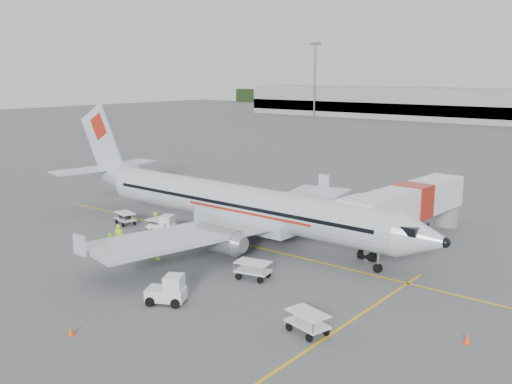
{
  "coord_description": "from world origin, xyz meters",
  "views": [
    {
      "loc": [
        27.96,
        -32.78,
        13.1
      ],
      "look_at": [
        0.0,
        2.0,
        3.8
      ],
      "focal_mm": 40.0,
      "sensor_mm": 36.0,
      "label": 1
    }
  ],
  "objects_px": {
    "aircraft": "(239,178)",
    "belt_loader": "(202,229)",
    "jet_bridge": "(412,213)",
    "tug_mid": "(143,243)",
    "tug_aft": "(162,224)",
    "tug_fore": "(166,289)"
  },
  "relations": [
    {
      "from": "belt_loader",
      "to": "tug_mid",
      "type": "bearing_deg",
      "value": -133.49
    },
    {
      "from": "tug_fore",
      "to": "tug_aft",
      "type": "bearing_deg",
      "value": 109.78
    },
    {
      "from": "aircraft",
      "to": "tug_aft",
      "type": "height_order",
      "value": "aircraft"
    },
    {
      "from": "jet_bridge",
      "to": "aircraft",
      "type": "bearing_deg",
      "value": -139.52
    },
    {
      "from": "aircraft",
      "to": "tug_mid",
      "type": "height_order",
      "value": "aircraft"
    },
    {
      "from": "aircraft",
      "to": "tug_mid",
      "type": "bearing_deg",
      "value": -113.73
    },
    {
      "from": "belt_loader",
      "to": "tug_mid",
      "type": "height_order",
      "value": "belt_loader"
    },
    {
      "from": "aircraft",
      "to": "belt_loader",
      "type": "height_order",
      "value": "aircraft"
    },
    {
      "from": "aircraft",
      "to": "tug_fore",
      "type": "relative_size",
      "value": 16.38
    },
    {
      "from": "belt_loader",
      "to": "tug_aft",
      "type": "xyz_separation_m",
      "value": [
        -4.65,
        0.0,
        -0.37
      ]
    },
    {
      "from": "aircraft",
      "to": "belt_loader",
      "type": "distance_m",
      "value": 4.93
    },
    {
      "from": "jet_bridge",
      "to": "tug_mid",
      "type": "bearing_deg",
      "value": -128.92
    },
    {
      "from": "tug_fore",
      "to": "tug_aft",
      "type": "relative_size",
      "value": 1.06
    },
    {
      "from": "tug_fore",
      "to": "jet_bridge",
      "type": "bearing_deg",
      "value": 45.21
    },
    {
      "from": "belt_loader",
      "to": "tug_fore",
      "type": "xyz_separation_m",
      "value": [
        6.52,
        -9.78,
        -0.32
      ]
    },
    {
      "from": "tug_fore",
      "to": "tug_mid",
      "type": "height_order",
      "value": "tug_fore"
    },
    {
      "from": "jet_bridge",
      "to": "tug_fore",
      "type": "distance_m",
      "value": 21.51
    },
    {
      "from": "jet_bridge",
      "to": "tug_fore",
      "type": "xyz_separation_m",
      "value": [
        -5.84,
        -20.65,
        -1.45
      ]
    },
    {
      "from": "jet_bridge",
      "to": "tug_mid",
      "type": "xyz_separation_m",
      "value": [
        -14.17,
        -15.3,
        -1.48
      ]
    },
    {
      "from": "jet_bridge",
      "to": "tug_mid",
      "type": "height_order",
      "value": "jet_bridge"
    },
    {
      "from": "jet_bridge",
      "to": "tug_aft",
      "type": "bearing_deg",
      "value": -143.53
    },
    {
      "from": "tug_mid",
      "to": "tug_aft",
      "type": "bearing_deg",
      "value": 129.16
    }
  ]
}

